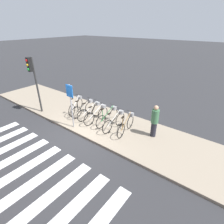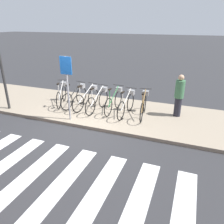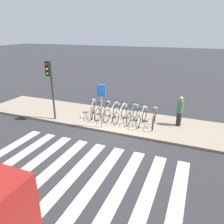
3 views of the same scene
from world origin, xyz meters
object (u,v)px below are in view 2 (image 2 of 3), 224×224
Objects in this scene: parked_bicycle_0 at (62,94)px; parked_bicycle_5 at (127,103)px; parked_bicycle_2 at (87,97)px; pedestrian at (179,95)px; parked_bicycle_1 at (76,96)px; parked_bicycle_6 at (144,105)px; parked_bicycle_4 at (114,100)px; parked_bicycle_3 at (98,100)px; sign_post at (67,78)px.

parked_bicycle_0 is 0.95× the size of parked_bicycle_5.
parked_bicycle_2 is 1.05× the size of pedestrian.
parked_bicycle_1 is 4.17m from pedestrian.
parked_bicycle_2 is at bearing 179.89° from parked_bicycle_6.
parked_bicycle_6 is at bearing -0.11° from parked_bicycle_2.
parked_bicycle_4 is at bearing 163.32° from parked_bicycle_5.
parked_bicycle_1 and parked_bicycle_5 have the same top height.
parked_bicycle_2 is at bearing -1.72° from parked_bicycle_1.
parked_bicycle_2 is (1.24, -0.02, 0.00)m from parked_bicycle_0.
parked_bicycle_3 is at bearing -169.38° from pedestrian.
parked_bicycle_3 and parked_bicycle_4 have the same top height.
pedestrian is at bearing 25.78° from sign_post.
parked_bicycle_4 is at bearing 1.94° from parked_bicycle_1.
parked_bicycle_0 is at bearing 179.57° from parked_bicycle_6.
pedestrian is (4.81, 0.44, 0.38)m from parked_bicycle_0.
parked_bicycle_5 is at bearing -171.75° from parked_bicycle_6.
parked_bicycle_0 is at bearing 176.03° from parked_bicycle_3.
parked_bicycle_0 is 0.68m from parked_bicycle_1.
parked_bicycle_0 and parked_bicycle_1 have the same top height.
parked_bicycle_1 is at bearing 110.44° from sign_post.
parked_bicycle_1 is 1.11m from parked_bicycle_3.
parked_bicycle_3 is at bearing -176.97° from parked_bicycle_6.
parked_bicycle_6 is at bearing 8.25° from parked_bicycle_5.
parked_bicycle_5 is at bearing -16.68° from parked_bicycle_4.
pedestrian reaches higher than parked_bicycle_3.
parked_bicycle_1 is at bearing 177.18° from parked_bicycle_5.
sign_post reaches higher than parked_bicycle_3.
parked_bicycle_6 is (0.63, 0.09, 0.00)m from parked_bicycle_5.
parked_bicycle_0 is at bearing 178.97° from parked_bicycle_2.
parked_bicycle_1 is at bearing 179.58° from parked_bicycle_6.
parked_bicycle_6 is (2.37, -0.00, 0.00)m from parked_bicycle_2.
sign_post is (0.49, -1.31, 1.10)m from parked_bicycle_1.
parked_bicycle_0 is 0.95× the size of parked_bicycle_6.
parked_bicycle_4 is 1.07× the size of pedestrian.
parked_bicycle_5 is at bearing 0.24° from parked_bicycle_3.
sign_post reaches higher than parked_bicycle_6.
pedestrian is at bearing 10.62° from parked_bicycle_3.
parked_bicycle_0 is at bearing -174.72° from pedestrian.
parked_bicycle_4 is at bearing -170.76° from pedestrian.
parked_bicycle_3 is at bearing -6.12° from parked_bicycle_1.
pedestrian is at bearing 21.39° from parked_bicycle_6.
parked_bicycle_6 is at bearing -0.43° from parked_bicycle_0.
parked_bicycle_0 is 0.71× the size of sign_post.
parked_bicycle_1 is 0.99× the size of parked_bicycle_5.
parked_bicycle_1 is 0.99× the size of parked_bicycle_4.
parked_bicycle_5 is (2.30, -0.11, 0.00)m from parked_bicycle_1.
sign_post is at bearing -69.56° from parked_bicycle_1.
parked_bicycle_2 and parked_bicycle_6 have the same top height.
parked_bicycle_6 is (1.83, 0.10, 0.00)m from parked_bicycle_3.
parked_bicycle_6 is at bearing -3.78° from parked_bicycle_4.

